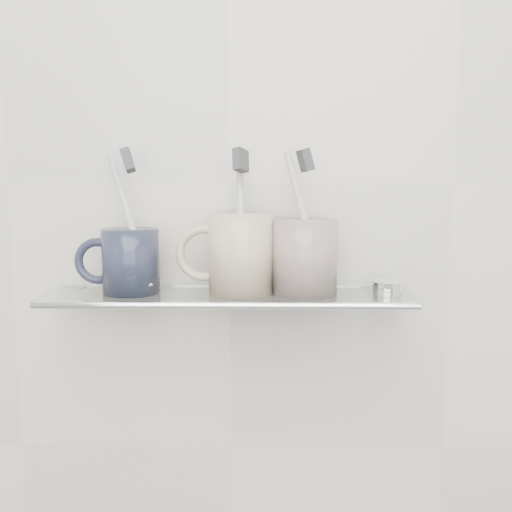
{
  "coord_description": "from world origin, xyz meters",
  "views": [
    {
      "loc": [
        0.05,
        0.18,
        1.28
      ],
      "look_at": [
        0.04,
        1.04,
        1.15
      ],
      "focal_mm": 45.0,
      "sensor_mm": 36.0,
      "label": 1
    }
  ],
  "objects_px": {
    "shelf_glass": "(227,297)",
    "mug_center": "(241,253)",
    "mug_right": "(304,257)",
    "mug_left": "(131,261)"
  },
  "relations": [
    {
      "from": "shelf_glass",
      "to": "mug_center",
      "type": "relative_size",
      "value": 4.54
    },
    {
      "from": "mug_left",
      "to": "shelf_glass",
      "type": "bearing_deg",
      "value": -23.7
    },
    {
      "from": "mug_left",
      "to": "mug_center",
      "type": "bearing_deg",
      "value": -21.54
    },
    {
      "from": "mug_left",
      "to": "mug_right",
      "type": "relative_size",
      "value": 0.87
    },
    {
      "from": "shelf_glass",
      "to": "mug_left",
      "type": "xyz_separation_m",
      "value": [
        -0.13,
        0.0,
        0.05
      ]
    },
    {
      "from": "mug_center",
      "to": "mug_right",
      "type": "xyz_separation_m",
      "value": [
        0.09,
        0.0,
        -0.0
      ]
    },
    {
      "from": "mug_center",
      "to": "mug_right",
      "type": "height_order",
      "value": "mug_center"
    },
    {
      "from": "mug_center",
      "to": "mug_right",
      "type": "relative_size",
      "value": 1.09
    },
    {
      "from": "shelf_glass",
      "to": "mug_left",
      "type": "relative_size",
      "value": 5.68
    },
    {
      "from": "mug_right",
      "to": "mug_left",
      "type": "bearing_deg",
      "value": 161.74
    }
  ]
}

